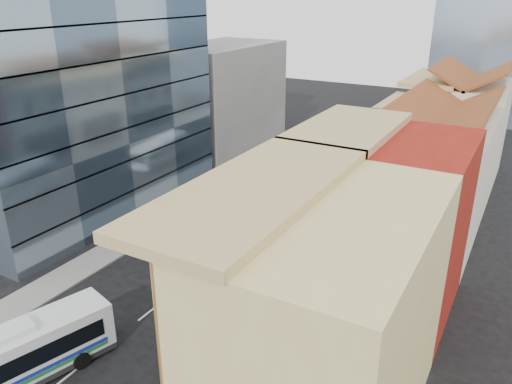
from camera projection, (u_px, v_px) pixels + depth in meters
The scene contains 12 objects.
sidewalk_right at pixel (339, 254), 41.61m from camera, with size 3.00×90.00×0.15m, color slate.
sidewalk_left at pixel (177, 212), 49.35m from camera, with size 3.00×90.00×0.15m, color slate.
shophouse_tan at pixel (328, 327), 23.16m from camera, with size 8.00×14.00×12.00m, color #DDCC7F.
shophouse_red at pixel (397, 227), 32.83m from camera, with size 8.00×10.00×12.00m, color maroon.
shophouse_cream_near at pixel (426, 194), 40.87m from camera, with size 8.00×9.00×10.00m, color silver.
shophouse_cream_mid at pixel (446, 163), 48.12m from camera, with size 8.00×9.00×10.00m, color silver.
shophouse_cream_far at pixel (464, 132), 56.39m from camera, with size 8.00×12.00×11.00m, color silver.
office_tower at pixel (72, 55), 45.15m from camera, with size 12.00×26.00×30.00m, color #3D5062.
office_block_far at pixel (222, 99), 66.26m from camera, with size 10.00×18.00×14.00m, color gray.
bus_left_near at pixel (8, 359), 27.17m from camera, with size 2.70×11.51×3.69m, color silver, non-canonical shape.
bus_left_far at pixel (287, 174), 55.13m from camera, with size 2.34×10.01×3.21m, color white, non-canonical shape.
bus_right at pixel (243, 250), 38.60m from camera, with size 2.63×11.23×3.60m, color silver, non-canonical shape.
Camera 1 is at (20.44, -13.25, 20.59)m, focal length 35.00 mm.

